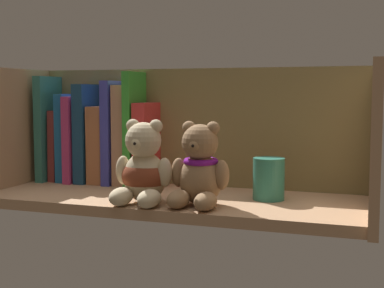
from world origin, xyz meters
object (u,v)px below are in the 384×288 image
(book_8, at_px, (139,129))
(book_4, at_px, (91,133))
(book_2, at_px, (72,137))
(book_6, at_px, (117,132))
(book_1, at_px, (63,145))
(book_0, at_px, (54,128))
(book_7, at_px, (128,135))
(pillar_candle, at_px, (269,179))
(teddy_bear_larger, at_px, (143,170))
(teddy_bear_smaller, at_px, (199,170))
(book_9, at_px, (151,144))
(book_3, at_px, (81,139))
(book_5, at_px, (104,144))

(book_8, bearing_deg, book_4, 180.00)
(book_2, xyz_separation_m, book_6, (0.12, 0.00, 0.01))
(book_1, bearing_deg, book_0, 180.00)
(book_1, relative_size, book_2, 0.81)
(book_7, bearing_deg, pillar_candle, -14.20)
(book_2, bearing_deg, teddy_bear_larger, -35.32)
(teddy_bear_smaller, bearing_deg, book_9, 133.88)
(book_1, bearing_deg, book_7, 0.00)
(teddy_bear_larger, distance_m, teddy_bear_smaller, 0.10)
(book_0, height_order, book_9, book_0)
(book_3, bearing_deg, book_4, 0.00)
(book_1, bearing_deg, book_5, 0.00)
(book_2, xyz_separation_m, pillar_candle, (0.48, -0.08, -0.06))
(book_4, distance_m, book_7, 0.09)
(book_5, xyz_separation_m, teddy_bear_smaller, (0.29, -0.18, -0.02))
(book_3, distance_m, teddy_bear_larger, 0.31)
(book_5, relative_size, pillar_candle, 2.15)
(teddy_bear_larger, bearing_deg, book_3, 142.11)
(book_1, distance_m, book_3, 0.05)
(book_8, bearing_deg, book_1, 180.00)
(book_9, bearing_deg, teddy_bear_smaller, -46.12)
(book_2, relative_size, book_7, 0.91)
(book_0, height_order, pillar_candle, book_0)
(book_6, relative_size, pillar_candle, 2.86)
(teddy_bear_larger, distance_m, pillar_candle, 0.24)
(book_3, xyz_separation_m, book_5, (0.06, 0.00, -0.01))
(book_9, xyz_separation_m, pillar_candle, (0.28, -0.08, -0.05))
(book_4, distance_m, teddy_bear_smaller, 0.37)
(book_3, bearing_deg, book_8, 0.00)
(book_1, distance_m, book_4, 0.08)
(book_1, relative_size, teddy_bear_larger, 1.05)
(book_0, distance_m, book_5, 0.13)
(book_0, distance_m, teddy_bear_larger, 0.37)
(book_4, bearing_deg, book_2, 180.00)
(book_5, height_order, book_6, book_6)
(pillar_candle, bearing_deg, book_0, 170.86)
(book_0, xyz_separation_m, pillar_candle, (0.52, -0.08, -0.08))
(book_7, height_order, book_8, book_8)
(book_9, height_order, teddy_bear_smaller, book_9)
(book_2, height_order, book_9, book_2)
(book_6, height_order, teddy_bear_smaller, book_6)
(book_4, bearing_deg, book_8, 0.00)
(book_0, height_order, book_8, book_8)
(book_6, bearing_deg, book_9, -0.00)
(book_9, bearing_deg, book_1, 180.00)
(book_1, xyz_separation_m, teddy_bear_larger, (0.29, -0.19, -0.02))
(book_7, xyz_separation_m, pillar_candle, (0.33, -0.08, -0.07))
(book_6, xyz_separation_m, pillar_candle, (0.36, -0.08, -0.07))
(book_6, bearing_deg, book_7, 0.00)
(book_2, xyz_separation_m, teddy_bear_larger, (0.27, -0.19, -0.04))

